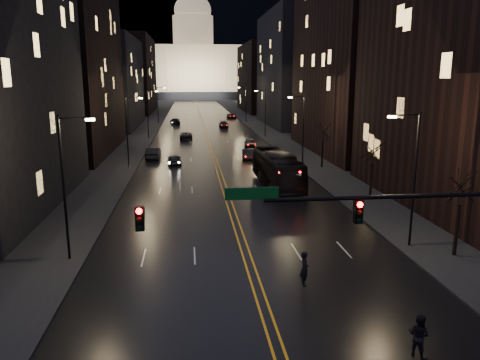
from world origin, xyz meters
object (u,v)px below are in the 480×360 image
object	(u,v)px
pedestrian_a	(305,269)
pedestrian_b	(419,335)
oncoming_car_b	(153,153)
oncoming_car_a	(174,160)
receding_car_a	(248,154)
traffic_signal	(412,221)
bus	(277,169)

from	to	relation	value
pedestrian_a	pedestrian_b	xyz separation A→B (m)	(2.97, -7.00, -0.05)
pedestrian_b	oncoming_car_b	bearing A→B (deg)	-20.31
oncoming_car_b	pedestrian_a	world-z (taller)	pedestrian_a
oncoming_car_a	pedestrian_b	xyz separation A→B (m)	(10.99, -44.13, 0.19)
oncoming_car_a	receding_car_a	size ratio (longest dim) A/B	1.01
traffic_signal	pedestrian_a	bearing A→B (deg)	123.54
bus	oncoming_car_b	distance (m)	22.85
oncoming_car_b	receding_car_a	distance (m)	13.14
receding_car_a	pedestrian_a	world-z (taller)	pedestrian_a
receding_car_a	pedestrian_b	xyz separation A→B (m)	(1.02, -47.45, 0.22)
traffic_signal	oncoming_car_b	distance (m)	49.41
bus	oncoming_car_a	world-z (taller)	bus
receding_car_a	oncoming_car_b	bearing A→B (deg)	177.46
bus	pedestrian_b	distance (m)	31.13
traffic_signal	bus	world-z (taller)	traffic_signal
bus	receding_car_a	xyz separation A→B (m)	(-1.07, 16.33, -1.06)
traffic_signal	pedestrian_b	bearing A→B (deg)	-99.88
receding_car_a	pedestrian_b	size ratio (longest dim) A/B	2.31
traffic_signal	oncoming_car_b	size ratio (longest dim) A/B	3.45
pedestrian_a	pedestrian_b	size ratio (longest dim) A/B	1.05
receding_car_a	traffic_signal	bearing A→B (deg)	-83.77
bus	pedestrian_a	distance (m)	24.32
bus	traffic_signal	bearing A→B (deg)	-92.11
bus	receding_car_a	distance (m)	16.40
oncoming_car_b	pedestrian_b	bearing A→B (deg)	107.58
pedestrian_b	receding_car_a	bearing A→B (deg)	-35.07
bus	oncoming_car_b	size ratio (longest dim) A/B	2.51
oncoming_car_a	pedestrian_a	distance (m)	37.98
pedestrian_a	traffic_signal	bearing A→B (deg)	-145.24
oncoming_car_b	pedestrian_b	distance (m)	51.04
pedestrian_a	pedestrian_b	bearing A→B (deg)	-155.79
bus	pedestrian_b	bearing A→B (deg)	-92.79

